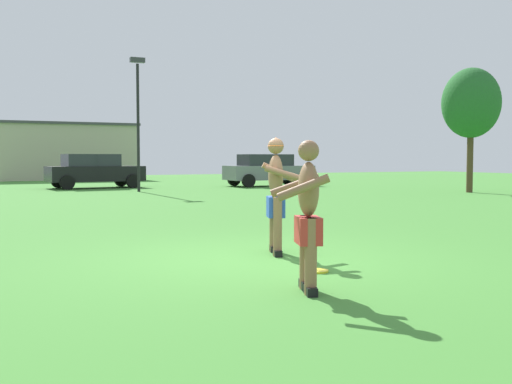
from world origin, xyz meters
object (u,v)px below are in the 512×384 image
object	(u,v)px
car_black_near_post	(94,170)
lamp_post	(138,109)
player_with_cap	(276,190)
tree_behind_players	(471,104)
car_gray_far_end	(268,170)
frisbee	(317,271)
player_in_red	(308,213)

from	to	relation	value
car_black_near_post	lamp_post	xyz separation A→B (m)	(1.12, -3.81, 2.59)
player_with_cap	tree_behind_players	bearing A→B (deg)	36.24
player_with_cap	car_black_near_post	world-z (taller)	player_with_cap
player_with_cap	car_gray_far_end	bearing A→B (deg)	63.78
frisbee	tree_behind_players	distance (m)	19.14
player_in_red	lamp_post	xyz separation A→B (m)	(3.12, 19.23, 2.56)
frisbee	tree_behind_players	bearing A→B (deg)	39.54
lamp_post	tree_behind_players	size ratio (longest dim) A/B	1.10
lamp_post	player_with_cap	bearing A→B (deg)	-97.63
player_in_red	car_gray_far_end	size ratio (longest dim) A/B	0.37
player_in_red	frisbee	xyz separation A→B (m)	(0.68, 0.91, -0.84)
player_with_cap	player_in_red	bearing A→B (deg)	-109.80
player_in_red	car_black_near_post	distance (m)	23.12
player_with_cap	player_in_red	size ratio (longest dim) A/B	1.07
tree_behind_players	player_with_cap	bearing A→B (deg)	-143.76
car_gray_far_end	tree_behind_players	xyz separation A→B (m)	(5.01, -8.39, 2.79)
player_in_red	tree_behind_players	xyz separation A→B (m)	(15.18, 12.88, 2.76)
player_in_red	car_black_near_post	size ratio (longest dim) A/B	0.36
car_black_near_post	lamp_post	size ratio (longest dim) A/B	0.80
car_black_near_post	car_gray_far_end	size ratio (longest dim) A/B	1.03
tree_behind_players	player_in_red	bearing A→B (deg)	-139.67
player_in_red	tree_behind_players	bearing A→B (deg)	40.33
player_in_red	car_black_near_post	xyz separation A→B (m)	(1.99, 23.03, -0.03)
frisbee	player_in_red	bearing A→B (deg)	-126.52
player_in_red	lamp_post	bearing A→B (deg)	80.80
player_in_red	lamp_post	size ratio (longest dim) A/B	0.29
tree_behind_players	lamp_post	bearing A→B (deg)	152.25
lamp_post	tree_behind_players	xyz separation A→B (m)	(12.06, -6.35, 0.20)
player_in_red	car_gray_far_end	world-z (taller)	player_in_red
frisbee	car_gray_far_end	size ratio (longest dim) A/B	0.07
player_with_cap	car_black_near_post	size ratio (longest dim) A/B	0.39
player_with_cap	car_black_near_post	bearing A→B (deg)	86.86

